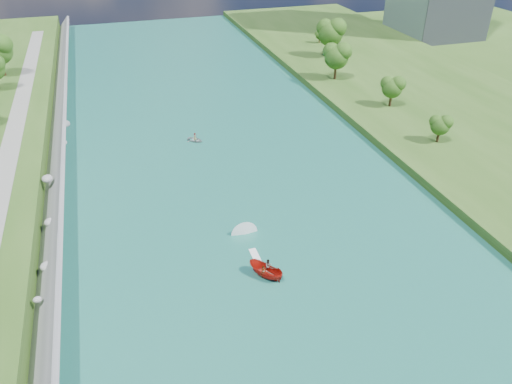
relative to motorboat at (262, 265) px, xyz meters
name	(u,v)px	position (x,y,z in m)	size (l,w,h in m)	color
ground	(292,295)	(1.86, -5.00, -0.87)	(260.00, 260.00, 0.00)	#2D5119
river_water	(243,203)	(1.86, 15.00, -0.82)	(55.00, 240.00, 0.10)	#175955
riprap_bank	(51,230)	(-24.01, 13.61, 0.95)	(4.06, 236.00, 4.11)	slate
trees_east	(468,125)	(40.33, 16.90, 5.51)	(15.53, 137.90, 11.33)	#214C14
motorboat	(262,265)	(0.00, 0.00, 0.00)	(4.15, 19.10, 1.99)	#AF180E
raft	(195,139)	(-0.62, 37.24, -0.40)	(3.70, 3.74, 1.57)	#9A9BA2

